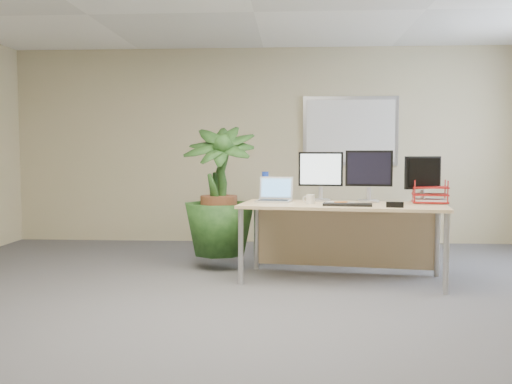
# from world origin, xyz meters

# --- Properties ---
(floor) EXTENTS (8.00, 8.00, 0.00)m
(floor) POSITION_xyz_m (0.00, 0.00, 0.00)
(floor) COLOR #4E4D53
(floor) RESTS_ON ground
(back_wall) EXTENTS (7.00, 0.04, 2.70)m
(back_wall) POSITION_xyz_m (0.00, 4.00, 1.35)
(back_wall) COLOR #BFB787
(back_wall) RESTS_ON floor
(whiteboard) EXTENTS (1.30, 0.04, 0.95)m
(whiteboard) POSITION_xyz_m (1.20, 3.97, 1.55)
(whiteboard) COLOR #A9A9AE
(whiteboard) RESTS_ON back_wall
(desk) EXTENTS (2.07, 1.10, 0.76)m
(desk) POSITION_xyz_m (0.91, 1.73, 0.60)
(desk) COLOR #DAB580
(desk) RESTS_ON floor
(floor_plant) EXTENTS (0.89, 0.89, 1.50)m
(floor_plant) POSITION_xyz_m (-0.39, 2.15, 0.75)
(floor_plant) COLOR #153413
(floor_plant) RESTS_ON floor
(monitor_left) EXTENTS (0.46, 0.21, 0.51)m
(monitor_left) POSITION_xyz_m (0.69, 1.94, 1.05)
(monitor_left) COLOR #B6B6BB
(monitor_left) RESTS_ON desk
(monitor_right) EXTENTS (0.47, 0.21, 0.52)m
(monitor_right) POSITION_xyz_m (1.17, 1.85, 1.06)
(monitor_right) COLOR #B6B6BB
(monitor_right) RESTS_ON desk
(monitor_dark) EXTENTS (0.39, 0.22, 0.46)m
(monitor_dark) POSITION_xyz_m (1.69, 1.74, 1.02)
(monitor_dark) COLOR #B6B6BB
(monitor_dark) RESTS_ON desk
(laptop) EXTENTS (0.39, 0.35, 0.25)m
(laptop) POSITION_xyz_m (0.22, 1.85, 0.82)
(laptop) COLOR silver
(laptop) RESTS_ON desk
(keyboard) EXTENTS (0.47, 0.21, 0.03)m
(keyboard) POSITION_xyz_m (0.92, 1.41, 0.77)
(keyboard) COLOR black
(keyboard) RESTS_ON desk
(coffee_mug) EXTENTS (0.12, 0.08, 0.09)m
(coffee_mug) POSITION_xyz_m (0.58, 1.58, 0.80)
(coffee_mug) COLOR silver
(coffee_mug) RESTS_ON desk
(spiral_notebook) EXTENTS (0.33, 0.29, 0.01)m
(spiral_notebook) POSITION_xyz_m (0.85, 1.61, 0.76)
(spiral_notebook) COLOR white
(spiral_notebook) RESTS_ON desk
(orange_pen) EXTENTS (0.13, 0.03, 0.01)m
(orange_pen) POSITION_xyz_m (0.88, 1.63, 0.77)
(orange_pen) COLOR orange
(orange_pen) RESTS_ON spiral_notebook
(yellow_highlighter) EXTENTS (0.12, 0.04, 0.02)m
(yellow_highlighter) POSITION_xyz_m (1.08, 1.54, 0.76)
(yellow_highlighter) COLOR yellow
(yellow_highlighter) RESTS_ON desk
(water_bottle) EXTENTS (0.08, 0.08, 0.30)m
(water_bottle) POSITION_xyz_m (0.12, 2.04, 0.90)
(water_bottle) COLOR silver
(water_bottle) RESTS_ON desk
(letter_tray) EXTENTS (0.37, 0.30, 0.16)m
(letter_tray) POSITION_xyz_m (1.76, 1.74, 0.83)
(letter_tray) COLOR #A71614
(letter_tray) RESTS_ON desk
(stapler) EXTENTS (0.16, 0.06, 0.05)m
(stapler) POSITION_xyz_m (1.34, 1.28, 0.78)
(stapler) COLOR black
(stapler) RESTS_ON desk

